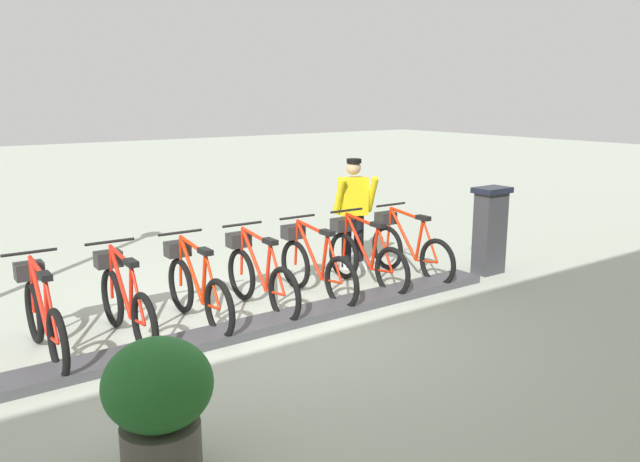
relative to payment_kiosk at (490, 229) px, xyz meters
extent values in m
plane|color=#B0B8A8|center=(-0.05, 3.79, -0.67)|extent=(60.00, 60.00, 0.00)
cube|color=#47474C|center=(-0.05, 3.79, -0.62)|extent=(0.44, 6.60, 0.10)
cube|color=#38383D|center=(0.00, 0.00, -0.07)|extent=(0.28, 0.44, 1.20)
cube|color=#194C8C|center=(0.15, 0.00, 0.28)|extent=(0.03, 0.30, 0.40)
cube|color=black|center=(0.00, 0.00, 0.57)|extent=(0.36, 0.52, 0.08)
torus|color=black|center=(-0.03, 1.10, -0.33)|extent=(0.67, 0.08, 0.67)
torus|color=black|center=(1.02, 1.08, -0.33)|extent=(0.67, 0.08, 0.67)
cylinder|color=red|center=(0.68, 1.08, -0.05)|extent=(0.60, 0.05, 0.70)
cylinder|color=red|center=(0.34, 1.09, -0.09)|extent=(0.16, 0.05, 0.61)
cylinder|color=red|center=(0.62, 1.08, 0.25)|extent=(0.69, 0.06, 0.11)
cylinder|color=red|center=(0.18, 1.09, -0.36)|extent=(0.43, 0.04, 0.09)
cylinder|color=red|center=(0.12, 1.09, -0.06)|extent=(0.33, 0.04, 0.56)
cylinder|color=red|center=(0.99, 1.08, -0.02)|extent=(0.10, 0.04, 0.62)
cube|color=black|center=(0.28, 1.09, 0.24)|extent=(0.22, 0.10, 0.06)
cylinder|color=black|center=(0.96, 1.08, 0.33)|extent=(0.04, 0.54, 0.03)
cube|color=#2D2D2D|center=(1.07, 1.08, 0.11)|extent=(0.20, 0.28, 0.18)
torus|color=black|center=(-0.03, 1.92, -0.33)|extent=(0.67, 0.08, 0.67)
torus|color=black|center=(1.02, 1.91, -0.33)|extent=(0.67, 0.08, 0.67)
cylinder|color=red|center=(0.68, 1.91, -0.05)|extent=(0.60, 0.05, 0.70)
cylinder|color=red|center=(0.34, 1.92, -0.09)|extent=(0.16, 0.05, 0.61)
cylinder|color=red|center=(0.62, 1.91, 0.25)|extent=(0.69, 0.06, 0.11)
cylinder|color=red|center=(0.18, 1.92, -0.36)|extent=(0.43, 0.04, 0.09)
cylinder|color=red|center=(0.12, 1.92, -0.06)|extent=(0.33, 0.04, 0.56)
cylinder|color=red|center=(0.99, 1.91, -0.02)|extent=(0.10, 0.04, 0.62)
cube|color=black|center=(0.28, 1.92, 0.24)|extent=(0.22, 0.10, 0.06)
cylinder|color=black|center=(0.96, 1.91, 0.33)|extent=(0.04, 0.54, 0.03)
cube|color=#2D2D2D|center=(1.07, 1.90, 0.11)|extent=(0.20, 0.28, 0.18)
torus|color=black|center=(-0.03, 2.75, -0.33)|extent=(0.67, 0.08, 0.67)
torus|color=black|center=(1.02, 2.73, -0.33)|extent=(0.67, 0.08, 0.67)
cylinder|color=red|center=(0.68, 2.74, -0.05)|extent=(0.60, 0.05, 0.70)
cylinder|color=red|center=(0.34, 2.75, -0.09)|extent=(0.16, 0.05, 0.61)
cylinder|color=red|center=(0.62, 2.74, 0.25)|extent=(0.69, 0.06, 0.11)
cylinder|color=red|center=(0.18, 2.75, -0.36)|extent=(0.43, 0.04, 0.09)
cylinder|color=red|center=(0.12, 2.75, -0.06)|extent=(0.33, 0.04, 0.56)
cylinder|color=red|center=(0.99, 2.73, -0.02)|extent=(0.10, 0.04, 0.62)
cube|color=black|center=(0.28, 2.75, 0.24)|extent=(0.22, 0.10, 0.06)
cylinder|color=black|center=(0.96, 2.73, 0.33)|extent=(0.04, 0.54, 0.03)
cube|color=#2D2D2D|center=(1.07, 2.73, 0.11)|extent=(0.20, 0.28, 0.18)
torus|color=black|center=(-0.03, 3.58, -0.33)|extent=(0.67, 0.08, 0.67)
torus|color=black|center=(1.02, 3.56, -0.33)|extent=(0.67, 0.08, 0.67)
cylinder|color=red|center=(0.68, 3.57, -0.05)|extent=(0.60, 0.05, 0.70)
cylinder|color=red|center=(0.34, 3.57, -0.09)|extent=(0.16, 0.05, 0.61)
cylinder|color=red|center=(0.62, 3.57, 0.25)|extent=(0.69, 0.06, 0.11)
cylinder|color=red|center=(0.18, 3.58, -0.36)|extent=(0.43, 0.04, 0.09)
cylinder|color=red|center=(0.12, 3.58, -0.06)|extent=(0.33, 0.04, 0.56)
cylinder|color=red|center=(0.99, 3.56, -0.02)|extent=(0.10, 0.04, 0.62)
cube|color=black|center=(0.28, 3.58, 0.24)|extent=(0.22, 0.10, 0.06)
cylinder|color=black|center=(0.96, 3.56, 0.33)|extent=(0.04, 0.54, 0.03)
cube|color=#2D2D2D|center=(1.07, 3.56, 0.11)|extent=(0.20, 0.28, 0.18)
torus|color=black|center=(-0.03, 4.41, -0.33)|extent=(0.67, 0.08, 0.67)
torus|color=black|center=(1.02, 4.39, -0.33)|extent=(0.67, 0.08, 0.67)
cylinder|color=red|center=(0.68, 4.40, -0.05)|extent=(0.60, 0.05, 0.70)
cylinder|color=red|center=(0.34, 4.40, -0.09)|extent=(0.16, 0.05, 0.61)
cylinder|color=red|center=(0.62, 4.40, 0.25)|extent=(0.69, 0.06, 0.11)
cylinder|color=red|center=(0.18, 4.41, -0.36)|extent=(0.43, 0.04, 0.09)
cylinder|color=red|center=(0.12, 4.41, -0.06)|extent=(0.33, 0.04, 0.56)
cylinder|color=red|center=(0.99, 4.39, -0.02)|extent=(0.10, 0.04, 0.62)
cube|color=black|center=(0.28, 4.40, 0.24)|extent=(0.22, 0.10, 0.06)
cylinder|color=black|center=(0.96, 4.39, 0.33)|extent=(0.04, 0.54, 0.03)
cube|color=#2D2D2D|center=(1.07, 4.39, 0.11)|extent=(0.20, 0.28, 0.18)
torus|color=black|center=(-0.03, 5.24, -0.33)|extent=(0.67, 0.08, 0.67)
torus|color=black|center=(1.02, 5.22, -0.33)|extent=(0.67, 0.08, 0.67)
cylinder|color=red|center=(0.68, 5.23, -0.05)|extent=(0.60, 0.05, 0.70)
cylinder|color=red|center=(0.34, 5.23, -0.09)|extent=(0.16, 0.05, 0.61)
cylinder|color=red|center=(0.62, 5.23, 0.25)|extent=(0.69, 0.06, 0.11)
cylinder|color=red|center=(0.18, 5.23, -0.36)|extent=(0.43, 0.04, 0.09)
cylinder|color=red|center=(0.12, 5.23, -0.06)|extent=(0.33, 0.04, 0.56)
cylinder|color=red|center=(0.99, 5.22, -0.02)|extent=(0.10, 0.04, 0.62)
cube|color=black|center=(0.28, 5.23, 0.24)|extent=(0.22, 0.10, 0.06)
cylinder|color=black|center=(0.96, 5.22, 0.33)|extent=(0.04, 0.54, 0.03)
cube|color=#2D2D2D|center=(1.07, 5.22, 0.11)|extent=(0.20, 0.28, 0.18)
torus|color=black|center=(-0.03, 6.07, -0.33)|extent=(0.67, 0.08, 0.67)
torus|color=black|center=(1.02, 6.05, -0.33)|extent=(0.67, 0.08, 0.67)
cylinder|color=red|center=(0.68, 6.05, -0.05)|extent=(0.60, 0.05, 0.70)
cylinder|color=red|center=(0.34, 6.06, -0.09)|extent=(0.16, 0.05, 0.61)
cylinder|color=red|center=(0.62, 6.05, 0.25)|extent=(0.69, 0.06, 0.11)
cylinder|color=red|center=(0.18, 6.06, -0.36)|extent=(0.43, 0.04, 0.09)
cylinder|color=red|center=(0.12, 6.06, -0.06)|extent=(0.33, 0.04, 0.56)
cylinder|color=red|center=(0.99, 6.05, -0.02)|extent=(0.10, 0.04, 0.62)
cube|color=black|center=(0.28, 6.06, 0.24)|extent=(0.22, 0.10, 0.06)
cylinder|color=black|center=(0.96, 6.05, 0.33)|extent=(0.04, 0.54, 0.03)
cube|color=#2D2D2D|center=(1.07, 6.05, 0.11)|extent=(0.20, 0.28, 0.18)
cube|color=white|center=(1.33, 1.34, -0.62)|extent=(0.28, 0.18, 0.10)
cube|color=white|center=(1.50, 1.52, -0.62)|extent=(0.28, 0.18, 0.10)
cylinder|color=black|center=(1.39, 1.33, -0.24)|extent=(0.15, 0.15, 0.82)
cylinder|color=black|center=(1.44, 1.53, -0.24)|extent=(0.15, 0.15, 0.82)
cube|color=yellow|center=(1.41, 1.43, 0.43)|extent=(0.36, 0.46, 0.56)
cylinder|color=yellow|center=(1.25, 1.21, 0.46)|extent=(0.35, 0.19, 0.57)
cylinder|color=yellow|center=(1.39, 1.71, 0.46)|extent=(0.35, 0.19, 0.57)
sphere|color=tan|center=(1.41, 1.43, 0.86)|extent=(0.22, 0.22, 0.22)
cylinder|color=black|center=(1.39, 1.44, 0.96)|extent=(0.22, 0.22, 0.06)
cylinder|color=#59544C|center=(-2.02, 5.88, -0.49)|extent=(0.56, 0.56, 0.35)
ellipsoid|color=#226629|center=(-2.02, 5.88, -0.02)|extent=(0.76, 0.76, 0.64)
camera|label=1|loc=(-5.95, 7.35, 1.93)|focal=35.89mm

